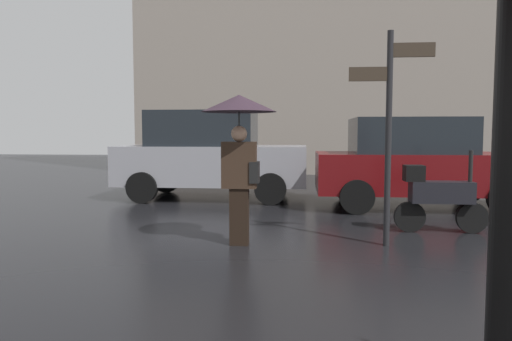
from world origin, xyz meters
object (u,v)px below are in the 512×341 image
parked_car_left (415,162)px  parked_car_right (210,154)px  pedestrian_with_umbrella (239,128)px  parked_scooter (438,196)px  street_signpost (389,116)px

parked_car_left → parked_car_right: (-4.34, 0.99, 0.09)m
pedestrian_with_umbrella → parked_scooter: (2.85, 1.06, -1.00)m
parked_scooter → pedestrian_with_umbrella: bearing=-155.4°
parked_car_left → street_signpost: size_ratio=1.44×
parked_car_left → street_signpost: bearing=57.6°
pedestrian_with_umbrella → parked_scooter: size_ratio=1.45×
pedestrian_with_umbrella → street_signpost: (1.94, 0.14, 0.15)m
parked_car_left → parked_car_right: parked_car_right is taller
pedestrian_with_umbrella → parked_car_left: pedestrian_with_umbrella is taller
pedestrian_with_umbrella → street_signpost: size_ratio=0.71×
parked_scooter → parked_car_left: bearing=88.6°
parked_car_right → street_signpost: 5.47m
pedestrian_with_umbrella → parked_car_right: (-1.25, 4.52, -0.55)m
parked_car_left → pedestrian_with_umbrella: bearing=35.1°
parked_car_right → street_signpost: bearing=-43.3°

